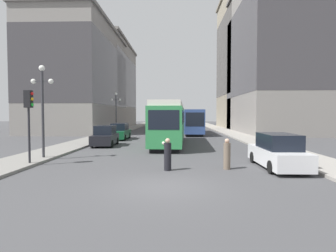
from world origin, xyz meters
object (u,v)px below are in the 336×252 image
at_px(lamp_post_left_near, 42,97).
at_px(lamp_post_left_far, 116,107).
at_px(parked_car_left_mid, 105,136).
at_px(parked_car_left_near, 120,132).
at_px(streetcar, 169,122).
at_px(pedestrian_crossing_near, 168,155).
at_px(parked_car_right_far, 278,152).
at_px(pedestrian_crossing_far, 227,155).
at_px(traffic_light_near_left, 29,107).
at_px(transit_bus, 192,120).

bearing_deg(lamp_post_left_near, lamp_post_left_far, 90.00).
bearing_deg(parked_car_left_mid, parked_car_left_near, 87.61).
xyz_separation_m(streetcar, pedestrian_crossing_near, (0.21, -11.96, -1.34)).
distance_m(parked_car_right_far, pedestrian_crossing_near, 5.84).
height_order(pedestrian_crossing_near, pedestrian_crossing_far, pedestrian_crossing_near).
bearing_deg(parked_car_left_mid, lamp_post_left_near, -106.15).
height_order(parked_car_left_near, parked_car_left_mid, same).
xyz_separation_m(parked_car_left_near, traffic_light_near_left, (-1.68, -16.25, 2.38)).
bearing_deg(lamp_post_left_far, lamp_post_left_near, -90.00).
distance_m(parked_car_left_mid, pedestrian_crossing_near, 12.40).
relative_size(parked_car_right_far, lamp_post_left_far, 0.87).
height_order(parked_car_right_far, lamp_post_left_near, lamp_post_left_near).
bearing_deg(traffic_light_near_left, parked_car_left_near, 84.09).
bearing_deg(parked_car_right_far, pedestrian_crossing_near, 7.82).
height_order(pedestrian_crossing_near, traffic_light_near_left, traffic_light_near_left).
distance_m(streetcar, lamp_post_left_far, 14.58).
distance_m(parked_car_left_near, traffic_light_near_left, 16.51).
distance_m(parked_car_left_near, lamp_post_left_near, 14.67).
relative_size(transit_bus, pedestrian_crossing_near, 7.84).
distance_m(parked_car_right_far, lamp_post_left_far, 27.26).
distance_m(parked_car_left_near, parked_car_left_mid, 6.48).
distance_m(transit_bus, parked_car_left_mid, 17.99).
xyz_separation_m(parked_car_left_near, pedestrian_crossing_near, (5.97, -17.35, -0.08)).
bearing_deg(pedestrian_crossing_far, parked_car_left_mid, 123.07).
bearing_deg(lamp_post_left_far, pedestrian_crossing_far, -65.37).
bearing_deg(pedestrian_crossing_far, parked_car_right_far, 1.19).
bearing_deg(lamp_post_left_far, streetcar, -58.02).
xyz_separation_m(pedestrian_crossing_far, lamp_post_left_far, (-10.92, 23.82, 3.13)).
bearing_deg(parked_car_right_far, streetcar, -62.05).
bearing_deg(pedestrian_crossing_far, traffic_light_near_left, 168.56).
relative_size(parked_car_left_mid, pedestrian_crossing_far, 2.72).
bearing_deg(traffic_light_near_left, lamp_post_left_near, 96.15).
xyz_separation_m(transit_bus, lamp_post_left_near, (-10.61, -23.45, 1.94)).
distance_m(streetcar, traffic_light_near_left, 13.21).
distance_m(streetcar, pedestrian_crossing_far, 12.08).
bearing_deg(streetcar, lamp_post_left_far, 124.21).
bearing_deg(pedestrian_crossing_near, traffic_light_near_left, 148.06).
height_order(transit_bus, traffic_light_near_left, traffic_light_near_left).
bearing_deg(lamp_post_left_near, pedestrian_crossing_near, -21.64).
xyz_separation_m(streetcar, lamp_post_left_near, (-7.66, -8.83, 1.79)).
relative_size(pedestrian_crossing_near, lamp_post_left_far, 0.29).
xyz_separation_m(pedestrian_crossing_far, lamp_post_left_near, (-10.92, 2.72, 3.15)).
relative_size(transit_bus, pedestrian_crossing_far, 8.04).
relative_size(parked_car_left_mid, lamp_post_left_near, 0.76).
bearing_deg(traffic_light_near_left, pedestrian_crossing_far, -3.74).
bearing_deg(lamp_post_left_near, parked_car_right_far, -9.53).
bearing_deg(traffic_light_near_left, transit_bus, 67.81).
relative_size(parked_car_right_far, traffic_light_near_left, 1.23).
distance_m(parked_car_left_near, parked_car_right_far, 20.28).
distance_m(traffic_light_near_left, lamp_post_left_far, 23.13).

